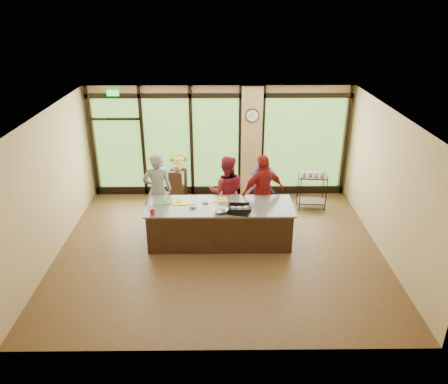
{
  "coord_description": "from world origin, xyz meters",
  "views": [
    {
      "loc": [
        0.0,
        -8.23,
        5.08
      ],
      "look_at": [
        0.09,
        0.4,
        1.19
      ],
      "focal_mm": 35.0,
      "sensor_mm": 36.0,
      "label": 1
    }
  ],
  "objects_px": {
    "cook_left": "(158,191)",
    "cook_right": "(262,196)",
    "bar_cart": "(312,187)",
    "flower_stand": "(178,184)",
    "roasting_pan": "(239,210)",
    "island_base": "(220,225)"
  },
  "relations": [
    {
      "from": "flower_stand",
      "to": "cook_right",
      "type": "bearing_deg",
      "value": -22.12
    },
    {
      "from": "island_base",
      "to": "bar_cart",
      "type": "distance_m",
      "value": 2.95
    },
    {
      "from": "flower_stand",
      "to": "bar_cart",
      "type": "distance_m",
      "value": 3.6
    },
    {
      "from": "island_base",
      "to": "cook_left",
      "type": "height_order",
      "value": "cook_left"
    },
    {
      "from": "cook_left",
      "to": "flower_stand",
      "type": "height_order",
      "value": "cook_left"
    },
    {
      "from": "cook_left",
      "to": "roasting_pan",
      "type": "bearing_deg",
      "value": 138.24
    },
    {
      "from": "roasting_pan",
      "to": "flower_stand",
      "type": "bearing_deg",
      "value": 135.46
    },
    {
      "from": "cook_right",
      "to": "roasting_pan",
      "type": "bearing_deg",
      "value": 70.27
    },
    {
      "from": "island_base",
      "to": "cook_right",
      "type": "bearing_deg",
      "value": 38.72
    },
    {
      "from": "bar_cart",
      "to": "cook_right",
      "type": "bearing_deg",
      "value": -140.31
    },
    {
      "from": "roasting_pan",
      "to": "bar_cart",
      "type": "relative_size",
      "value": 0.46
    },
    {
      "from": "roasting_pan",
      "to": "bar_cart",
      "type": "bearing_deg",
      "value": 62.69
    },
    {
      "from": "cook_right",
      "to": "flower_stand",
      "type": "distance_m",
      "value": 2.73
    },
    {
      "from": "island_base",
      "to": "flower_stand",
      "type": "height_order",
      "value": "island_base"
    },
    {
      "from": "bar_cart",
      "to": "cook_left",
      "type": "bearing_deg",
      "value": -160.49
    },
    {
      "from": "cook_left",
      "to": "bar_cart",
      "type": "relative_size",
      "value": 1.86
    },
    {
      "from": "cook_right",
      "to": "flower_stand",
      "type": "xyz_separation_m",
      "value": [
        -2.14,
        1.65,
        -0.38
      ]
    },
    {
      "from": "cook_left",
      "to": "cook_right",
      "type": "bearing_deg",
      "value": 169.58
    },
    {
      "from": "cook_left",
      "to": "cook_right",
      "type": "xyz_separation_m",
      "value": [
        2.45,
        0.01,
        -0.15
      ]
    },
    {
      "from": "cook_right",
      "to": "roasting_pan",
      "type": "height_order",
      "value": "cook_right"
    },
    {
      "from": "cook_left",
      "to": "roasting_pan",
      "type": "xyz_separation_m",
      "value": [
        1.86,
        -1.12,
        0.03
      ]
    },
    {
      "from": "island_base",
      "to": "flower_stand",
      "type": "bearing_deg",
      "value": 114.96
    }
  ]
}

